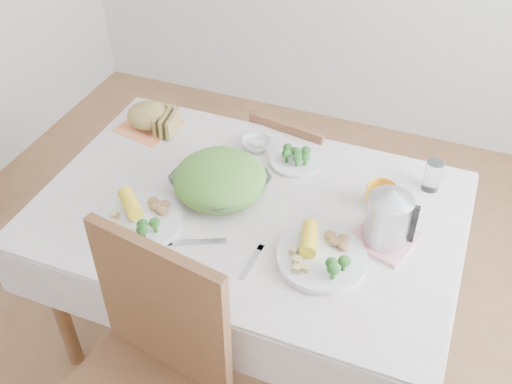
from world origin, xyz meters
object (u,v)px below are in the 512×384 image
(dining_table, at_px, (250,278))
(salad_bowl, at_px, (220,185))
(electric_kettle, at_px, (389,214))
(dinner_plate_right, at_px, (322,259))
(dinner_plate_left, at_px, (141,222))
(yellow_mug, at_px, (381,196))
(chair_far, at_px, (301,166))

(dining_table, xyz_separation_m, salad_bowl, (-0.12, 0.03, 0.43))
(dining_table, relative_size, salad_bowl, 4.32)
(electric_kettle, bearing_deg, dinner_plate_right, -118.37)
(salad_bowl, relative_size, dinner_plate_right, 1.09)
(salad_bowl, bearing_deg, dinner_plate_left, -126.25)
(dinner_plate_right, xyz_separation_m, yellow_mug, (0.12, 0.34, 0.03))
(dining_table, distance_m, yellow_mug, 0.64)
(dinner_plate_left, relative_size, dinner_plate_right, 0.99)
(dinner_plate_left, xyz_separation_m, dinner_plate_right, (0.63, 0.06, 0.00))
(yellow_mug, distance_m, electric_kettle, 0.19)
(yellow_mug, relative_size, electric_kettle, 0.56)
(dinner_plate_right, xyz_separation_m, electric_kettle, (0.17, 0.17, 0.11))
(dinner_plate_right, bearing_deg, chair_far, 111.65)
(dining_table, distance_m, chair_far, 0.66)
(dining_table, bearing_deg, dinner_plate_left, -144.27)
(dinner_plate_left, height_order, yellow_mug, yellow_mug)
(chair_far, xyz_separation_m, dinner_plate_right, (0.32, -0.81, 0.31))
(dinner_plate_left, bearing_deg, electric_kettle, 16.17)
(dining_table, xyz_separation_m, yellow_mug, (0.44, 0.17, 0.43))
(dinner_plate_left, relative_size, yellow_mug, 2.56)
(dining_table, relative_size, dinner_plate_left, 4.74)
(yellow_mug, bearing_deg, dinner_plate_right, -108.97)
(dinner_plate_left, xyz_separation_m, yellow_mug, (0.75, 0.40, 0.03))
(chair_far, bearing_deg, yellow_mug, 142.48)
(chair_far, height_order, electric_kettle, electric_kettle)
(dining_table, relative_size, yellow_mug, 12.12)
(yellow_mug, bearing_deg, dining_table, -158.25)
(salad_bowl, bearing_deg, dinner_plate_right, -23.33)
(chair_far, xyz_separation_m, electric_kettle, (0.49, -0.65, 0.42))
(chair_far, relative_size, salad_bowl, 2.48)
(salad_bowl, distance_m, yellow_mug, 0.58)
(salad_bowl, bearing_deg, electric_kettle, -2.14)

